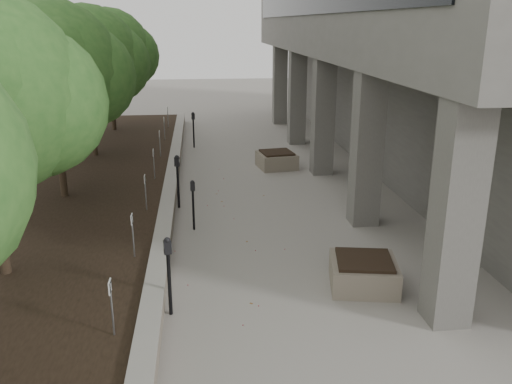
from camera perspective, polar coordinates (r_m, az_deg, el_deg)
ground at (r=8.85m, az=0.88°, el=-17.97°), size 90.00×90.00×0.00m
retaining_wall at (r=16.90m, az=-9.03°, el=0.52°), size 0.39×26.00×0.50m
planting_bed at (r=17.50m, az=-21.12°, el=-0.04°), size 7.00×26.00×0.40m
crabapple_tree_3 at (r=15.77m, az=-20.69°, el=9.09°), size 4.60×4.00×5.44m
crabapple_tree_4 at (r=20.62m, az=-17.37°, el=11.17°), size 4.60×4.00×5.44m
crabapple_tree_5 at (r=25.53m, az=-15.30°, el=12.44°), size 4.60×4.00×5.44m
parking_sign_2 at (r=8.88m, az=-15.08°, el=-11.83°), size 0.04×0.22×0.96m
parking_sign_3 at (r=11.56m, az=-12.95°, el=-4.56°), size 0.04×0.22×0.96m
parking_sign_4 at (r=14.37m, az=-11.66°, el=-0.07°), size 0.04×0.22×0.96m
parking_sign_5 at (r=17.24m, az=-10.80°, el=2.94°), size 0.04×0.22×0.96m
parking_sign_6 at (r=20.16m, az=-10.18°, el=5.09°), size 0.04×0.22×0.96m
parking_sign_7 at (r=23.09m, az=-9.72°, el=6.69°), size 0.04×0.22×0.96m
parking_sign_8 at (r=26.04m, az=-9.36°, el=7.93°), size 0.04×0.22×0.96m
parking_meter_2 at (r=9.92m, az=-9.23°, el=-8.86°), size 0.17×0.14×1.53m
parking_meter_3 at (r=13.85m, az=-6.70°, el=-1.40°), size 0.15×0.11×1.34m
parking_meter_4 at (r=15.53m, az=-8.31°, el=1.09°), size 0.18×0.15×1.57m
parking_meter_5 at (r=23.17m, az=-6.66°, el=6.59°), size 0.18×0.15×1.54m
planter_front at (r=11.21m, az=11.37°, el=-8.38°), size 1.53×1.53×0.61m
planter_back at (r=19.86m, az=2.21°, el=3.47°), size 1.49×1.49×0.61m
berry_scatter at (r=13.21m, az=-2.21°, el=-5.30°), size 3.30×14.10×0.02m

